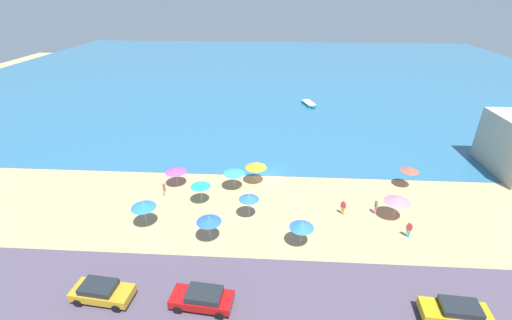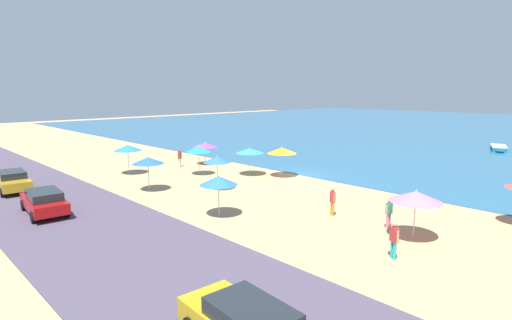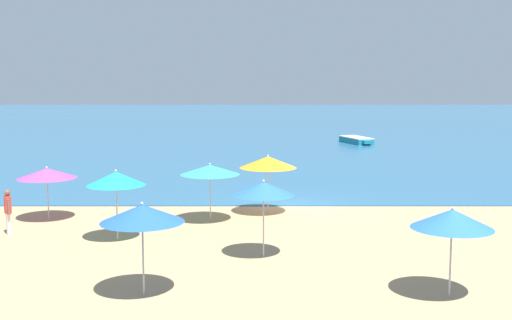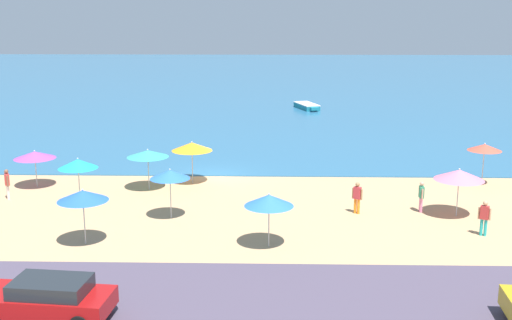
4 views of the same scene
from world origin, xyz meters
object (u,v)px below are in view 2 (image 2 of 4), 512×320
Objects in this scene: beach_umbrella_8 at (416,197)px; skiff_nearshore at (499,148)px; parked_car_0 at (13,180)px; beach_umbrella_7 at (128,148)px; bather_2 at (394,238)px; beach_umbrella_3 at (219,181)px; beach_umbrella_1 at (282,151)px; bather_1 at (389,211)px; parked_car_2 at (44,201)px; beach_umbrella_4 at (217,160)px; bather_0 at (333,200)px; bather_3 at (180,157)px; beach_umbrella_2 at (148,160)px; beach_umbrella_9 at (205,145)px; beach_umbrella_6 at (199,149)px; beach_umbrella_0 at (250,151)px.

skiff_nearshore is (-5.57, 35.05, -1.79)m from beach_umbrella_8.
parked_car_0 is 49.80m from skiff_nearshore.
bather_2 is at bearing -0.51° from beach_umbrella_7.
beach_umbrella_3 is 0.98× the size of beach_umbrella_8.
beach_umbrella_3 is 14.52m from beach_umbrella_7.
parked_car_0 is at bearing -120.06° from beach_umbrella_1.
bather_1 is 0.35× the size of parked_car_2.
skiff_nearshore is (8.54, 35.70, -1.89)m from beach_umbrella_4.
skiff_nearshore is (3.72, 39.48, -1.75)m from beach_umbrella_3.
beach_umbrella_7 is at bearing -171.59° from bather_1.
skiff_nearshore is at bearing 91.11° from bather_0.
bather_2 is (0.41, -2.83, -1.20)m from beach_umbrella_8.
bather_3 is at bearing 116.64° from parked_car_2.
beach_umbrella_7 reaches higher than beach_umbrella_2.
bather_3 is (-0.66, -2.50, -0.96)m from beach_umbrella_9.
beach_umbrella_3 is at bearing -34.55° from beach_umbrella_9.
beach_umbrella_1 is 19.91m from parked_car_0.
beach_umbrella_3 is 15.69m from bather_3.
beach_umbrella_6 is (-5.39, -4.43, 0.00)m from beach_umbrella_1.
beach_umbrella_9 is at bearing 145.45° from beach_umbrella_3.
beach_umbrella_1 reaches higher than skiff_nearshore.
bather_2 is 0.37× the size of parked_car_0.
beach_umbrella_3 is at bearing -132.83° from bather_0.
beach_umbrella_0 is 0.53× the size of parked_car_2.
beach_umbrella_9 is at bearing 136.29° from beach_umbrella_6.
beach_umbrella_0 reaches higher than bather_1.
bather_0 is (14.34, -1.17, -1.30)m from beach_umbrella_6.
beach_umbrella_8 is 23.54m from bather_3.
beach_umbrella_4 reaches higher than parked_car_2.
beach_umbrella_9 is 0.53× the size of parked_car_2.
beach_umbrella_1 is 1.06× the size of beach_umbrella_9.
beach_umbrella_1 is 8.97m from beach_umbrella_9.
beach_umbrella_9 is at bearing 161.69° from bather_2.
skiff_nearshore is at bearing 74.16° from beach_umbrella_1.
bather_2 reaches higher than bather_1.
beach_umbrella_3 is at bearing -7.20° from beach_umbrella_7.
beach_umbrella_7 is (-14.40, 1.82, 0.19)m from beach_umbrella_3.
parked_car_0 is at bearing -132.32° from beach_umbrella_4.
bather_3 is 0.37× the size of parked_car_2.
beach_umbrella_4 is 5.55m from beach_umbrella_6.
bather_3 is at bearing 132.54° from beach_umbrella_2.
beach_umbrella_2 is at bearing -106.59° from skiff_nearshore.
beach_umbrella_4 is 0.59× the size of skiff_nearshore.
bather_3 is 0.37× the size of parked_car_0.
bather_3 is at bearing -159.52° from beach_umbrella_1.
beach_umbrella_9 is at bearing -119.61° from skiff_nearshore.
beach_umbrella_6 is (-1.93, 5.79, 0.01)m from beach_umbrella_2.
bather_3 is at bearing 154.37° from beach_umbrella_3.
parked_car_0 is (-23.79, -11.29, -1.31)m from beach_umbrella_8.
beach_umbrella_2 is (-3.46, -10.21, -0.01)m from beach_umbrella_1.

